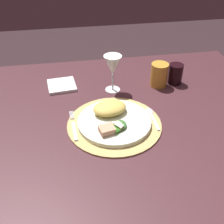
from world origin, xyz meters
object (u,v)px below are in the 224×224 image
at_px(dining_table, 120,141).
at_px(fork, 74,127).
at_px(napkin, 62,85).
at_px(wine_glass, 114,66).
at_px(spoon, 151,115).
at_px(amber_tumbler, 159,75).
at_px(dark_tumbler, 175,74).
at_px(dinner_plate, 114,122).

distance_m(dining_table, fork, 0.22).
bearing_deg(napkin, dining_table, -49.58).
xyz_separation_m(fork, wine_glass, (0.18, 0.23, 0.10)).
relative_size(spoon, wine_glass, 0.87).
relative_size(fork, amber_tumbler, 1.64).
relative_size(amber_tumbler, dark_tumbler, 1.15).
relative_size(dinner_plate, spoon, 1.90).
bearing_deg(dining_table, dark_tumbler, 35.78).
relative_size(wine_glass, dark_tumbler, 1.78).
relative_size(napkin, dark_tumbler, 1.33).
bearing_deg(dinner_plate, dark_tumbler, 38.60).
height_order(spoon, wine_glass, wine_glass).
bearing_deg(spoon, fork, -175.45).
relative_size(spoon, dark_tumbler, 1.55).
relative_size(dining_table, spoon, 9.16).
relative_size(spoon, napkin, 1.17).
bearing_deg(fork, dark_tumbler, 28.39).
xyz_separation_m(dinner_plate, amber_tumbler, (0.23, 0.24, 0.04)).
xyz_separation_m(dining_table, wine_glass, (0.00, 0.18, 0.23)).
bearing_deg(amber_tumbler, spoon, -113.21).
bearing_deg(wine_glass, napkin, 163.40).
relative_size(wine_glass, amber_tumbler, 1.55).
height_order(dining_table, dinner_plate, dinner_plate).
height_order(dining_table, spoon, spoon).
distance_m(dinner_plate, spoon, 0.14).
height_order(dinner_plate, dark_tumbler, dark_tumbler).
xyz_separation_m(spoon, wine_glass, (-0.10, 0.20, 0.10)).
bearing_deg(spoon, amber_tumbler, 66.79).
xyz_separation_m(wine_glass, dark_tumbler, (0.27, 0.02, -0.07)).
bearing_deg(dark_tumbler, spoon, -127.10).
distance_m(dining_table, dinner_plate, 0.15).
bearing_deg(amber_tumbler, wine_glass, -177.43).
xyz_separation_m(dinner_plate, dark_tumbler, (0.31, 0.25, 0.03)).
relative_size(dinner_plate, napkin, 2.23).
bearing_deg(dinner_plate, napkin, 121.07).
relative_size(fork, napkin, 1.42).
height_order(fork, napkin, napkin).
bearing_deg(amber_tumbler, napkin, 172.36).
distance_m(spoon, dark_tumbler, 0.28).
xyz_separation_m(napkin, dark_tumbler, (0.49, -0.05, 0.04)).
bearing_deg(dining_table, amber_tumbler, 43.72).
distance_m(amber_tumbler, dark_tumbler, 0.08).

